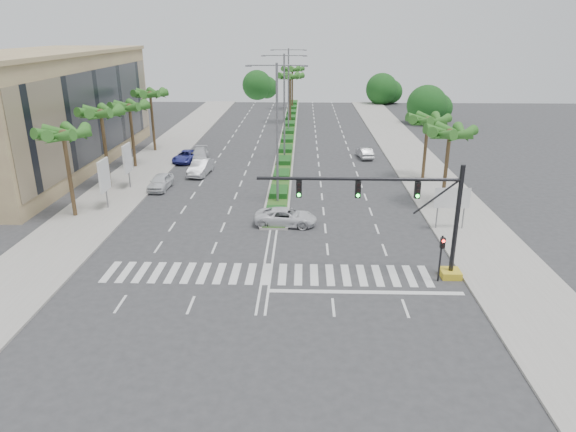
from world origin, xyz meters
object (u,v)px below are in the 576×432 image
at_px(car_crossing, 286,217).
at_px(car_right, 365,153).
at_px(car_parked_a, 161,182).
at_px(car_parked_d, 200,154).
at_px(car_parked_c, 186,156).
at_px(car_parked_b, 201,167).

height_order(car_crossing, car_right, car_crossing).
height_order(car_parked_a, car_right, car_parked_a).
xyz_separation_m(car_parked_a, car_parked_d, (1.48, 11.88, -0.07)).
relative_size(car_parked_c, car_right, 1.20).
distance_m(car_parked_a, car_parked_d, 11.97).
height_order(car_parked_c, car_crossing, car_crossing).
distance_m(car_parked_a, car_crossing, 15.45).
bearing_deg(car_parked_b, car_right, 30.22).
bearing_deg(car_right, car_parked_b, 15.99).
distance_m(car_parked_b, car_parked_c, 6.13).
bearing_deg(car_parked_a, car_parked_d, 85.95).
bearing_deg(car_crossing, car_parked_d, 30.63).
xyz_separation_m(car_parked_d, car_right, (19.56, 1.42, -0.02)).
relative_size(car_parked_d, car_crossing, 0.94).
xyz_separation_m(car_parked_c, car_right, (20.93, 2.48, -0.01)).
xyz_separation_m(car_parked_b, car_parked_c, (-2.77, 5.47, -0.15)).
height_order(car_parked_b, car_parked_d, car_parked_b).
bearing_deg(car_parked_b, car_parked_a, -111.63).
relative_size(car_parked_c, car_crossing, 0.96).
distance_m(car_parked_b, car_right, 19.83).
height_order(car_parked_a, car_parked_d, car_parked_a).
relative_size(car_parked_c, car_parked_d, 1.03).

